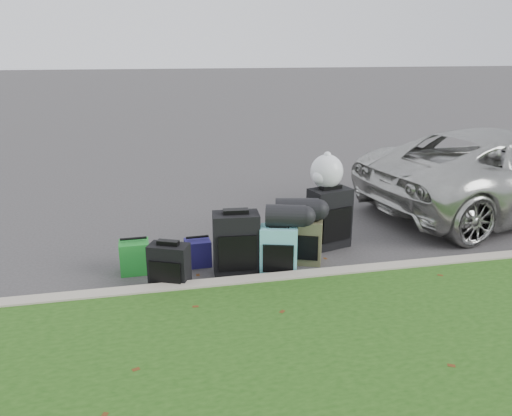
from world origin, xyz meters
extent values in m
plane|color=#383535|center=(0.00, 0.00, 0.00)|extent=(120.00, 120.00, 0.00)
cube|color=#9E937F|center=(0.00, -1.00, 0.07)|extent=(120.00, 0.18, 0.15)
imported|color=#B7B7B2|center=(4.14, 0.91, 0.66)|extent=(5.08, 3.01, 1.32)
cube|color=black|center=(-1.27, -0.79, 0.26)|extent=(0.48, 0.38, 0.53)
cube|color=black|center=(-0.50, -0.56, 0.38)|extent=(0.55, 0.35, 0.75)
cube|color=#48462B|center=(0.39, -0.40, 0.28)|extent=(0.46, 0.38, 0.55)
cube|color=#55B1B4|center=(-0.02, -0.70, 0.30)|extent=(0.48, 0.36, 0.60)
cube|color=black|center=(0.85, 0.04, 0.40)|extent=(0.60, 0.45, 0.79)
cube|color=#1B7C26|center=(-1.65, -0.25, 0.19)|extent=(0.34, 0.28, 0.38)
cube|color=navy|center=(-0.91, -0.20, 0.16)|extent=(0.31, 0.25, 0.33)
cylinder|color=black|center=(0.28, -0.38, 0.69)|extent=(0.56, 0.39, 0.28)
cylinder|color=black|center=(0.05, -0.68, 0.73)|extent=(0.50, 0.37, 0.25)
sphere|color=white|center=(0.81, 0.11, 1.01)|extent=(0.43, 0.43, 0.43)
camera|label=1|loc=(-1.39, -5.82, 2.54)|focal=35.00mm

